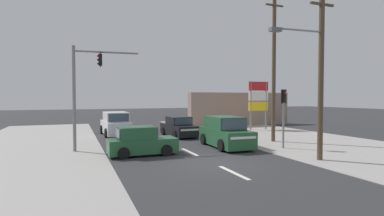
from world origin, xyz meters
name	(u,v)px	position (x,y,z in m)	size (l,w,h in m)	color
ground_plane	(212,163)	(0.00, 0.00, 0.00)	(140.00, 140.00, 0.00)	#303033
lane_dash_near	(233,172)	(0.00, -2.00, 0.00)	(0.20, 2.40, 0.01)	silver
lane_dash_mid	(190,152)	(0.00, 3.00, 0.00)	(0.20, 2.40, 0.01)	silver
lane_dash_far	(165,140)	(0.00, 8.00, 0.00)	(0.20, 2.40, 0.01)	silver
kerb_right_verge	(325,145)	(9.00, 2.00, 0.01)	(10.00, 44.00, 0.02)	#A39E99
kerb_left_verge	(21,160)	(-8.50, 4.00, 0.01)	(8.00, 40.00, 0.02)	#A39E99
utility_pole_foreground_right	(319,64)	(4.99, -1.42, 4.69)	(3.78, 0.43, 8.67)	#4C3D2B
utility_pole_midground_right	(274,62)	(6.86, 4.56, 5.50)	(1.80, 0.26, 10.51)	#4C3D2B
traffic_signal_mast	(84,84)	(-5.50, 5.44, 3.83)	(3.68, 0.44, 6.00)	slate
pedestal_signal_right_kerb	(284,108)	(5.68, 2.00, 2.42)	(0.44, 0.31, 3.56)	slate
shopping_plaza_sign	(258,98)	(10.29, 11.46, 2.98)	(2.10, 0.16, 4.60)	slate
shopfront_wall_far	(240,109)	(11.00, 16.00, 1.80)	(12.00, 1.00, 3.60)	gray
hatchback_oncoming_near	(141,142)	(-2.75, 3.14, 0.70)	(3.65, 1.80, 1.53)	#235633
suv_receding_far	(225,133)	(2.70, 3.82, 0.88)	(2.22, 4.61, 1.90)	#235633
suv_oncoming_mid	(116,124)	(-2.91, 12.27, 0.88)	(2.20, 4.60, 1.90)	silver
sedan_crossing_left	(179,127)	(1.66, 9.67, 0.70)	(2.07, 4.32, 1.56)	black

